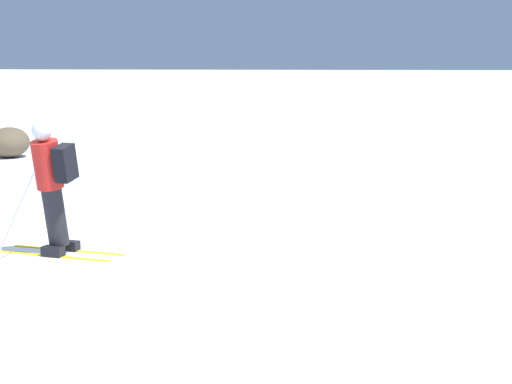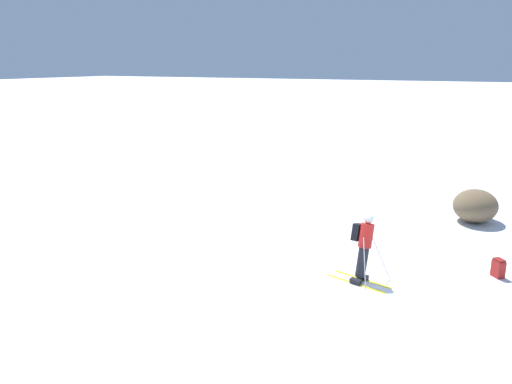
{
  "view_description": "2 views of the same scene",
  "coord_description": "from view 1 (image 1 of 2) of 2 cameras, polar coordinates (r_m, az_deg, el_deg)",
  "views": [
    {
      "loc": [
        10.99,
        3.65,
        2.52
      ],
      "look_at": [
        -0.82,
        2.39,
        0.63
      ],
      "focal_mm": 60.0,
      "sensor_mm": 36.0,
      "label": 1
    },
    {
      "loc": [
        -11.16,
        -3.01,
        5.44
      ],
      "look_at": [
        1.75,
        3.59,
        1.67
      ],
      "focal_mm": 35.0,
      "sensor_mm": 36.0,
      "label": 2
    }
  ],
  "objects": [
    {
      "name": "ground_plane",
      "position": [
        11.85,
        -12.04,
        -3.45
      ],
      "size": [
        300.0,
        300.0,
        0.0
      ],
      "primitive_type": "plane",
      "color": "white"
    },
    {
      "name": "skier",
      "position": [
        11.01,
        -13.46,
        0.72
      ],
      "size": [
        1.25,
        1.71,
        1.78
      ],
      "rotation": [
        0.0,
        0.0,
        -0.25
      ],
      "color": "yellow",
      "rests_on": "ground"
    },
    {
      "name": "exposed_boulder_0",
      "position": [
        22.37,
        -16.14,
        3.2
      ],
      "size": [
        1.18,
        1.0,
        0.76
      ],
      "primitive_type": "ellipsoid",
      "color": "brown",
      "rests_on": "ground"
    }
  ]
}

